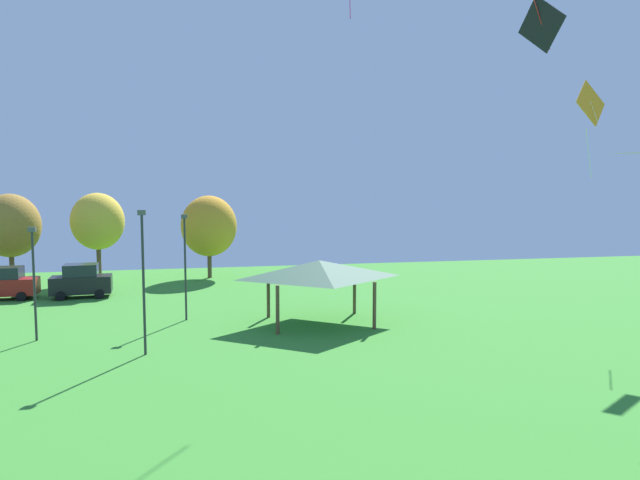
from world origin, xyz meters
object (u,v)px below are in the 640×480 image
kite_flying_7 (541,25)px  treeline_tree_1 (10,226)px  light_post_0 (143,274)px  park_pavilion (319,269)px  treeline_tree_2 (98,222)px  treeline_tree_3 (209,226)px  kite_flying_1 (591,106)px  light_post_3 (185,261)px  light_post_1 (34,276)px  parked_car_second_from_left (81,281)px  parked_car_leftmost (3,283)px

kite_flying_7 → treeline_tree_1: kite_flying_7 is taller
kite_flying_7 → light_post_0: size_ratio=0.24×
park_pavilion → treeline_tree_2: size_ratio=0.94×
treeline_tree_2 → treeline_tree_3: size_ratio=1.04×
kite_flying_1 → light_post_3: bearing=165.2°
park_pavilion → light_post_1: light_post_1 is taller
kite_flying_7 → treeline_tree_1: bearing=126.5°
treeline_tree_3 → light_post_3: bearing=-95.9°
park_pavilion → parked_car_second_from_left: bearing=143.2°
kite_flying_1 → treeline_tree_1: kite_flying_1 is taller
light_post_0 → kite_flying_1: bearing=2.5°
parked_car_leftmost → treeline_tree_2: treeline_tree_2 is taller
park_pavilion → kite_flying_1: bearing=-13.4°
treeline_tree_3 → light_post_0: bearing=-98.3°
light_post_0 → parked_car_leftmost: bearing=124.4°
parked_car_second_from_left → light_post_0: bearing=-74.3°
parked_car_second_from_left → park_pavilion: bearing=-41.2°
kite_flying_7 → treeline_tree_2: kite_flying_7 is taller
kite_flying_1 → light_post_1: 30.56m
parked_car_leftmost → parked_car_second_from_left: (5.13, -0.28, 0.04)m
light_post_0 → treeline_tree_3: treeline_tree_3 is taller
kite_flying_1 → light_post_1: (-29.13, 2.64, -8.86)m
parked_car_leftmost → kite_flying_7: bearing=-49.8°
kite_flying_1 → parked_car_leftmost: bearing=156.7°
light_post_0 → treeline_tree_2: bearing=104.1°
treeline_tree_1 → park_pavilion: bearing=-38.5°
kite_flying_1 → light_post_1: kite_flying_1 is taller
kite_flying_1 → light_post_0: 25.01m
kite_flying_1 → parked_car_leftmost: kite_flying_1 is taller
kite_flying_1 → treeline_tree_2: size_ratio=0.73×
parked_car_leftmost → park_pavilion: size_ratio=0.64×
light_post_1 → treeline_tree_3: (8.92, 19.18, 1.20)m
parked_car_leftmost → light_post_3: light_post_3 is taller
treeline_tree_1 → treeline_tree_3: treeline_tree_1 is taller
kite_flying_7 → light_post_0: 18.95m
kite_flying_7 → light_post_1: 25.19m
parked_car_leftmost → treeline_tree_2: size_ratio=0.60×
light_post_1 → light_post_3: 7.93m
park_pavilion → treeline_tree_3: (-5.78, 18.40, 1.38)m
kite_flying_7 → treeline_tree_1: (-24.10, 32.57, -7.53)m
parked_car_second_from_left → light_post_1: light_post_1 is taller
parked_car_leftmost → light_post_1: bearing=-66.8°
parked_car_leftmost → treeline_tree_1: (-0.96, 5.26, 3.69)m
parked_car_leftmost → light_post_0: 19.31m
light_post_0 → treeline_tree_1: 24.14m
kite_flying_7 → light_post_1: kite_flying_7 is taller
light_post_3 → treeline_tree_1: bearing=133.4°
light_post_1 → treeline_tree_1: size_ratio=0.79×
light_post_0 → treeline_tree_1: (-11.76, 21.06, 1.07)m
light_post_0 → light_post_1: size_ratio=1.16×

